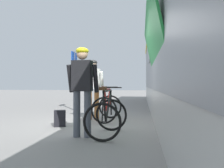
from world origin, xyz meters
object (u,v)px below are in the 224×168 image
object	(u,v)px
bicycle_far_red	(107,107)
backpack_on_platform	(60,118)
platform_sign_post	(74,70)
train_car	(205,52)
cyclist_near_in_dark	(82,83)
bicycle_near_black	(107,116)
cyclist_far_in_white	(93,84)

from	to	relation	value
bicycle_far_red	backpack_on_platform	size ratio (longest dim) A/B	2.71
backpack_on_platform	platform_sign_post	world-z (taller)	platform_sign_post
train_car	backpack_on_platform	distance (m)	4.42
cyclist_near_in_dark	bicycle_near_black	size ratio (longest dim) A/B	1.62
cyclist_far_in_white	bicycle_near_black	world-z (taller)	cyclist_far_in_white
backpack_on_platform	bicycle_far_red	bearing A→B (deg)	24.86
train_car	cyclist_far_in_white	bearing A→B (deg)	-176.05
train_car	platform_sign_post	xyz separation A→B (m)	(-4.55, 2.23, -0.34)
bicycle_near_black	bicycle_far_red	bearing A→B (deg)	98.67
bicycle_far_red	train_car	bearing A→B (deg)	7.38
cyclist_far_in_white	backpack_on_platform	xyz separation A→B (m)	(-0.58, -1.17, -0.85)
bicycle_near_black	bicycle_far_red	world-z (taller)	same
cyclist_far_in_white	bicycle_far_red	distance (m)	0.80
cyclist_near_in_dark	bicycle_far_red	world-z (taller)	cyclist_near_in_dark
train_car	cyclist_near_in_dark	distance (m)	3.93
bicycle_near_black	platform_sign_post	world-z (taller)	platform_sign_post
cyclist_far_in_white	platform_sign_post	xyz separation A→B (m)	(-1.33, 2.45, 0.57)
train_car	platform_sign_post	world-z (taller)	train_car
backpack_on_platform	bicycle_near_black	bearing A→B (deg)	-53.32
backpack_on_platform	platform_sign_post	bearing A→B (deg)	81.45
bicycle_near_black	backpack_on_platform	world-z (taller)	bicycle_near_black
cyclist_far_in_white	bicycle_far_red	world-z (taller)	cyclist_far_in_white
bicycle_far_red	platform_sign_post	bearing A→B (deg)	124.42
cyclist_far_in_white	backpack_on_platform	world-z (taller)	cyclist_far_in_white
train_car	bicycle_far_red	bearing A→B (deg)	-172.62
cyclist_near_in_dark	cyclist_far_in_white	xyz separation A→B (m)	(-0.26, 2.19, 0.00)
bicycle_near_black	bicycle_far_red	xyz separation A→B (m)	(-0.29, 1.88, 0.00)
train_car	bicycle_near_black	world-z (taller)	train_car
cyclist_far_in_white	bicycle_near_black	bearing A→B (deg)	-70.10
bicycle_near_black	bicycle_far_red	size ratio (longest dim) A/B	1.00
bicycle_far_red	platform_sign_post	distance (m)	3.37
platform_sign_post	cyclist_far_in_white	bearing A→B (deg)	-61.52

